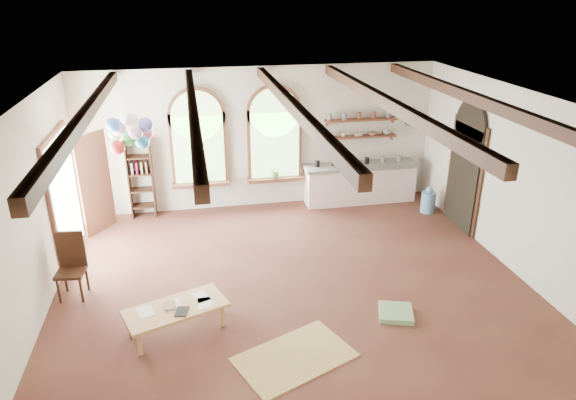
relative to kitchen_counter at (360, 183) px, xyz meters
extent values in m
plane|color=brown|center=(-2.30, -3.20, -0.48)|extent=(8.00, 8.00, 0.00)
cube|color=brown|center=(-3.70, 0.24, 0.97)|extent=(1.24, 0.08, 1.64)
cylinder|color=brown|center=(-3.70, 0.24, 1.72)|extent=(1.24, 0.08, 1.24)
cube|color=#84B06A|center=(-3.70, 0.20, 0.97)|extent=(1.10, 0.04, 1.50)
cube|color=brown|center=(-3.70, 0.15, 0.18)|extent=(1.30, 0.28, 0.08)
cube|color=brown|center=(-2.00, 0.24, 0.97)|extent=(1.24, 0.08, 1.64)
cylinder|color=brown|center=(-2.00, 0.24, 1.72)|extent=(1.24, 0.08, 1.24)
cube|color=#84B06A|center=(-2.00, 0.20, 0.97)|extent=(1.10, 0.04, 1.50)
cube|color=brown|center=(-2.00, 0.15, 0.18)|extent=(1.30, 0.28, 0.08)
cube|color=brown|center=(-6.25, -1.40, 0.67)|extent=(0.10, 1.90, 2.50)
cube|color=black|center=(1.65, -1.70, 0.62)|extent=(0.10, 1.30, 2.40)
cube|color=#FBD5D6|center=(0.00, 0.00, -0.05)|extent=(2.60, 0.55, 0.86)
cube|color=gray|center=(0.00, 0.00, 0.42)|extent=(2.68, 0.62, 0.08)
cube|color=brown|center=(0.00, 0.18, 1.07)|extent=(1.70, 0.24, 0.04)
cube|color=brown|center=(0.00, 0.18, 1.47)|extent=(1.70, 0.24, 0.04)
cylinder|color=black|center=(1.25, 0.25, 1.42)|extent=(0.32, 0.04, 0.32)
cube|color=#381C12|center=(-5.25, 0.12, 0.42)|extent=(0.03, 0.32, 1.80)
cube|color=#381C12|center=(-4.75, 0.12, 0.42)|extent=(0.03, 0.32, 1.80)
cube|color=tan|center=(-4.27, -4.27, -0.08)|extent=(1.61, 1.14, 0.05)
cube|color=tan|center=(-4.77, -4.71, -0.29)|extent=(0.07, 0.07, 0.37)
cube|color=tan|center=(-3.59, -4.27, -0.29)|extent=(0.07, 0.07, 0.37)
cube|color=tan|center=(-4.94, -4.26, -0.29)|extent=(0.07, 0.07, 0.37)
cube|color=tan|center=(-3.76, -3.82, -0.29)|extent=(0.07, 0.07, 0.37)
cube|color=#381C12|center=(-5.95, -3.00, -0.01)|extent=(0.48, 0.48, 0.05)
cube|color=#381C12|center=(-5.93, -2.80, 0.31)|extent=(0.44, 0.09, 0.65)
cube|color=tan|center=(-2.66, -5.20, -0.47)|extent=(1.83, 1.51, 0.02)
cube|color=#769D6C|center=(-0.90, -4.53, -0.43)|extent=(0.65, 0.65, 0.09)
cylinder|color=#5E95CA|center=(0.80, 0.00, -0.27)|extent=(0.28, 0.28, 0.41)
sphere|color=#5E95CA|center=(0.80, 0.00, -0.02)|extent=(0.15, 0.15, 0.15)
cylinder|color=#5E95CA|center=(1.33, -0.90, -0.24)|extent=(0.32, 0.32, 0.48)
sphere|color=#5E95CA|center=(1.33, -0.90, 0.06)|extent=(0.17, 0.17, 0.17)
cylinder|color=silver|center=(-4.92, -1.47, 2.30)|extent=(0.01, 0.01, 0.85)
sphere|color=teal|center=(-4.73, -1.49, 1.69)|extent=(0.26, 0.26, 0.26)
sphere|color=#D9484D|center=(-4.66, -1.35, 1.81)|extent=(0.26, 0.26, 0.26)
sphere|color=#BBF132|center=(-4.70, -1.17, 1.93)|extent=(0.26, 0.26, 0.26)
sphere|color=silver|center=(-4.90, -1.27, 2.05)|extent=(0.26, 0.26, 0.26)
sphere|color=orange|center=(-5.03, -1.21, 1.69)|extent=(0.26, 0.26, 0.26)
sphere|color=#509D43|center=(-5.21, -1.25, 1.81)|extent=(0.26, 0.26, 0.26)
sphere|color=pink|center=(-5.11, -1.45, 1.93)|extent=(0.26, 0.26, 0.26)
sphere|color=blue|center=(-5.17, -1.58, 2.05)|extent=(0.26, 0.26, 0.26)
sphere|color=red|center=(-5.13, -1.76, 1.69)|extent=(0.26, 0.26, 0.26)
sphere|color=#4BD462|center=(-4.94, -1.66, 1.81)|extent=(0.26, 0.26, 0.26)
sphere|color=#E1A5D2|center=(-4.80, -1.72, 1.93)|extent=(0.26, 0.26, 0.26)
sphere|color=#5159BF|center=(-4.62, -1.68, 2.05)|extent=(0.26, 0.26, 0.26)
imported|color=olive|center=(-4.43, -4.24, -0.05)|extent=(0.21, 0.27, 0.02)
cube|color=black|center=(-4.17, -4.41, -0.05)|extent=(0.23, 0.28, 0.01)
imported|color=#598C4C|center=(-3.70, 0.12, 0.37)|extent=(0.27, 0.23, 0.30)
imported|color=#598C4C|center=(-2.00, 0.12, 0.37)|extent=(0.27, 0.23, 0.30)
imported|color=white|center=(-0.75, 0.18, 1.14)|extent=(0.12, 0.10, 0.10)
imported|color=beige|center=(-0.40, 0.18, 1.14)|extent=(0.10, 0.10, 0.09)
imported|color=beige|center=(-0.05, 0.18, 1.12)|extent=(0.22, 0.22, 0.05)
imported|color=#8C664C|center=(0.30, 0.18, 1.12)|extent=(0.20, 0.20, 0.06)
imported|color=slate|center=(0.65, 0.18, 1.19)|extent=(0.18, 0.18, 0.19)
camera|label=1|loc=(-3.86, -10.82, 4.32)|focal=32.00mm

